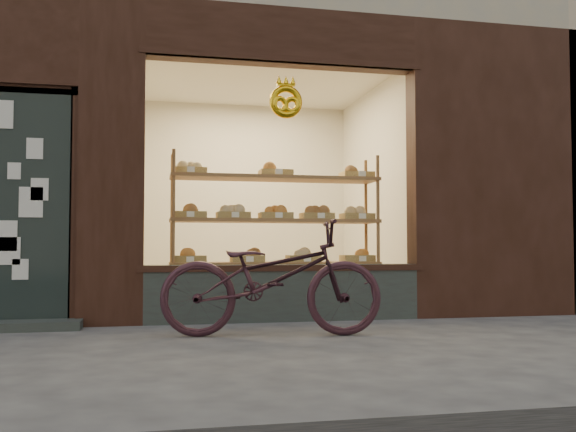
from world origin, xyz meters
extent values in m
plane|color=#383839|center=(0.00, 0.00, 0.00)|extent=(90.00, 90.00, 0.00)
cube|color=#313D37|center=(0.45, 2.12, 0.28)|extent=(2.70, 0.25, 0.55)
cube|color=black|center=(-2.00, 2.06, 1.10)|extent=(0.90, 0.04, 2.15)
cube|color=#313D37|center=(-2.00, 1.90, 0.04)|extent=(1.15, 0.35, 0.08)
torus|color=gold|center=(0.45, 2.02, 2.15)|extent=(0.33, 0.07, 0.33)
cube|color=olive|center=(0.45, 2.55, 0.05)|extent=(2.20, 0.45, 0.04)
cube|color=olive|center=(0.45, 2.55, 0.55)|extent=(2.20, 0.45, 0.03)
cube|color=olive|center=(0.45, 2.55, 1.00)|extent=(2.20, 0.45, 0.04)
cube|color=olive|center=(0.45, 2.55, 1.45)|extent=(2.20, 0.45, 0.04)
cylinder|color=olive|center=(-0.62, 2.35, 0.85)|extent=(0.04, 0.04, 1.70)
cylinder|color=olive|center=(1.52, 2.35, 0.85)|extent=(0.04, 0.04, 1.70)
cylinder|color=olive|center=(-0.62, 2.75, 0.85)|extent=(0.04, 0.04, 1.70)
cylinder|color=olive|center=(1.52, 2.75, 0.85)|extent=(0.04, 0.04, 1.70)
cube|color=olive|center=(-0.45, 2.55, 0.60)|extent=(0.34, 0.24, 0.07)
sphere|color=#AD602E|center=(-0.45, 2.55, 0.69)|extent=(0.11, 0.11, 0.11)
cube|color=white|center=(-0.45, 2.36, 0.60)|extent=(0.07, 0.01, 0.05)
cube|color=olive|center=(0.15, 2.55, 0.60)|extent=(0.34, 0.24, 0.07)
sphere|color=brown|center=(0.15, 2.55, 0.69)|extent=(0.11, 0.11, 0.11)
cube|color=white|center=(0.15, 2.36, 0.60)|extent=(0.08, 0.01, 0.05)
cube|color=olive|center=(0.75, 2.55, 0.60)|extent=(0.34, 0.24, 0.07)
sphere|color=tan|center=(0.75, 2.55, 0.69)|extent=(0.11, 0.11, 0.11)
cube|color=white|center=(0.75, 2.36, 0.60)|extent=(0.07, 0.01, 0.05)
cube|color=olive|center=(1.35, 2.55, 0.60)|extent=(0.34, 0.24, 0.07)
sphere|color=#AD602E|center=(1.35, 2.55, 0.69)|extent=(0.11, 0.11, 0.11)
cube|color=white|center=(1.35, 2.36, 0.60)|extent=(0.08, 0.01, 0.05)
cube|color=olive|center=(-0.45, 2.55, 1.05)|extent=(0.34, 0.24, 0.07)
sphere|color=brown|center=(-0.45, 2.55, 1.14)|extent=(0.11, 0.11, 0.11)
cube|color=white|center=(-0.45, 2.36, 1.05)|extent=(0.07, 0.01, 0.06)
cube|color=olive|center=(0.00, 2.55, 1.05)|extent=(0.34, 0.24, 0.07)
sphere|color=tan|center=(0.00, 2.55, 1.14)|extent=(0.11, 0.11, 0.11)
cube|color=white|center=(0.00, 2.36, 1.05)|extent=(0.07, 0.01, 0.06)
cube|color=olive|center=(0.45, 2.55, 1.05)|extent=(0.34, 0.24, 0.07)
sphere|color=#AD602E|center=(0.45, 2.55, 1.14)|extent=(0.11, 0.11, 0.11)
cube|color=white|center=(0.45, 2.36, 1.05)|extent=(0.07, 0.01, 0.06)
cube|color=olive|center=(0.90, 2.55, 1.05)|extent=(0.34, 0.24, 0.07)
sphere|color=brown|center=(0.90, 2.55, 1.14)|extent=(0.11, 0.11, 0.11)
cube|color=white|center=(0.90, 2.36, 1.05)|extent=(0.07, 0.01, 0.06)
cube|color=olive|center=(1.35, 2.55, 1.05)|extent=(0.34, 0.24, 0.07)
sphere|color=tan|center=(1.35, 2.55, 1.14)|extent=(0.11, 0.11, 0.11)
cube|color=white|center=(1.35, 2.36, 1.05)|extent=(0.08, 0.01, 0.06)
cube|color=olive|center=(-0.45, 2.55, 1.50)|extent=(0.34, 0.24, 0.07)
sphere|color=tan|center=(-0.45, 2.55, 1.59)|extent=(0.11, 0.11, 0.11)
cube|color=white|center=(-0.45, 2.36, 1.50)|extent=(0.07, 0.01, 0.06)
cube|color=olive|center=(0.45, 2.55, 1.50)|extent=(0.34, 0.24, 0.07)
sphere|color=#AD602E|center=(0.45, 2.55, 1.59)|extent=(0.11, 0.11, 0.11)
cube|color=white|center=(0.45, 2.36, 1.50)|extent=(0.07, 0.01, 0.06)
cube|color=olive|center=(1.35, 2.55, 1.50)|extent=(0.34, 0.24, 0.07)
sphere|color=brown|center=(1.35, 2.55, 1.59)|extent=(0.11, 0.11, 0.11)
cube|color=white|center=(1.35, 2.36, 1.50)|extent=(0.08, 0.01, 0.06)
imported|color=#321920|center=(0.13, 1.09, 0.47)|extent=(1.87, 0.87, 0.95)
camera|label=1|loc=(-0.84, -4.08, 0.72)|focal=40.00mm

